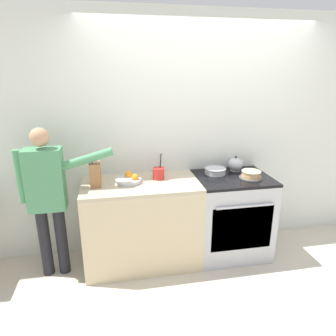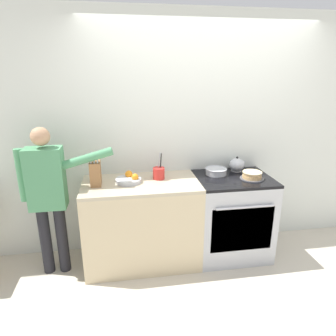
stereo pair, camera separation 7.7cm
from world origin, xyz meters
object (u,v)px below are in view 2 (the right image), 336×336
Objects in this scene: mixing_bowl at (216,171)px; fruit_bowl at (129,179)px; tea_kettle at (237,165)px; utensil_crock at (159,173)px; person_baker at (48,191)px; knife_block at (95,173)px; layer_cake at (252,176)px; stove_range at (231,216)px.

fruit_bowl is (-0.94, -0.09, -0.01)m from mixing_bowl.
utensil_crock is (-0.90, -0.12, -0.01)m from tea_kettle.
utensil_crock is at bearing -172.46° from tea_kettle.
knife_block is at bearing -0.59° from person_baker.
layer_cake is 2.05m from person_baker.
knife_block reaches higher than layer_cake.
person_baker reaches higher than knife_block.
mixing_bowl is at bearing 3.65° from utensil_crock.
person_baker is at bearing -173.63° from utensil_crock.
knife_block is 0.22× the size of person_baker.
tea_kettle is at bearing 1.37° from person_baker.
person_baker is at bearing -173.10° from tea_kettle.
knife_block is at bearing 177.18° from layer_cake.
stove_range is 4.37× the size of tea_kettle.
layer_cake is at bearing -5.08° from fruit_bowl.
mixing_bowl is 1.73m from person_baker.
utensil_crock is at bearing 8.75° from fruit_bowl.
knife_block is 1.19× the size of utensil_crock.
mixing_bowl is at bearing 142.31° from stove_range.
layer_cake is at bearing -6.64° from person_baker.
layer_cake is 0.88× the size of utensil_crock.
mixing_bowl is 0.95m from fruit_bowl.
utensil_crock reaches higher than mixing_bowl.
layer_cake is at bearing -31.76° from mixing_bowl.
tea_kettle is 0.91m from utensil_crock.
mixing_bowl is (-0.27, -0.08, -0.04)m from tea_kettle.
fruit_bowl is at bearing -0.13° from person_baker.
knife_block is at bearing -172.53° from tea_kettle.
stove_range is 3.84× the size of mixing_bowl.
stove_range is 0.60× the size of person_baker.
person_baker reaches higher than mixing_bowl.
stove_range is 1.54m from knife_block.
fruit_bowl is 0.17× the size of person_baker.
person_baker is (-1.99, -0.24, -0.09)m from tea_kettle.
person_baker is at bearing -174.59° from fruit_bowl.
utensil_crock is 0.18× the size of person_baker.
fruit_bowl is (-1.27, 0.11, -0.01)m from layer_cake.
stove_range is 1.21m from fruit_bowl.
person_baker is at bearing -174.63° from mixing_bowl.
knife_block is 0.47m from person_baker.
stove_range is at bearing 154.77° from layer_cake.
layer_cake is 1.27m from fruit_bowl.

